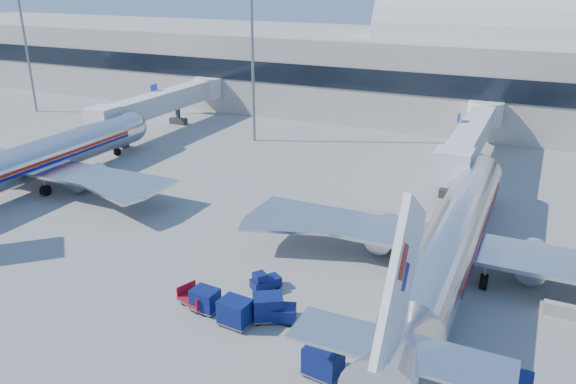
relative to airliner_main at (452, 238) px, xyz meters
The scene contains 17 objects.
ground 11.35m from the airliner_main, 155.75° to the right, with size 260.00×260.00×0.00m, color gray.
terminal 56.80m from the airliner_main, 114.64° to the left, with size 170.00×28.15×21.00m.
airliner_main is the anchor object (origin of this frame).
airliner_mid 42.00m from the airliner_main, behind, with size 32.00×37.26×12.07m.
jetbridge_near 26.43m from the airliner_main, 95.22° to the left, with size 4.40×27.50×6.25m.
jetbridge_mid 51.62m from the airliner_main, 149.36° to the left, with size 4.40×27.50×6.25m.
mast_far_west 75.44m from the airliner_main, 159.99° to the left, with size 2.00×1.20×22.60m.
mast_west 41.12m from the airliner_main, 139.64° to the left, with size 2.00×1.20×22.60m.
barrier_near 8.74m from the airliner_main, 17.39° to the right, with size 3.00×0.55×0.90m, color #9E9E96.
tug_lead 14.22m from the airliner_main, 129.91° to the right, with size 2.87×2.06×1.69m.
tug_right 7.46m from the airliner_main, 95.60° to the right, with size 2.47×2.36×1.49m.
tug_left 13.83m from the airliner_main, 145.95° to the right, with size 2.02×2.29×1.35m.
cart_train_a 14.49m from the airliner_main, 130.81° to the right, with size 2.47×2.32×1.74m.
cart_train_b 16.56m from the airliner_main, 131.84° to the right, with size 2.13×1.69×1.77m.
cart_train_c 18.03m from the airliner_main, 139.21° to the right, with size 1.87×1.48×1.57m.
cart_solo_near 15.10m from the airliner_main, 106.23° to the right, with size 2.25×1.83×1.82m.
cart_open_red 18.59m from the airliner_main, 141.50° to the right, with size 2.65×2.24×0.60m.
Camera 1 is at (14.78, -33.51, 20.65)m, focal length 35.00 mm.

